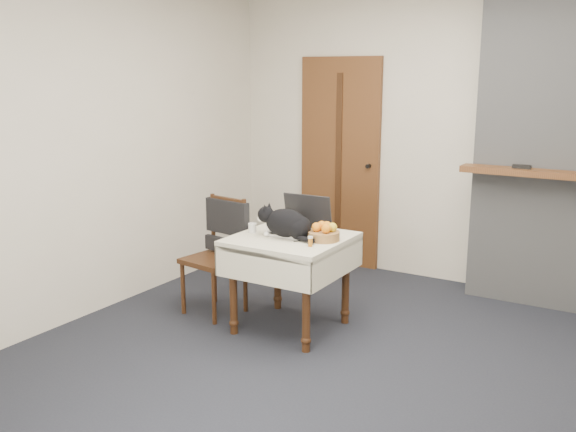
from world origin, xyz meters
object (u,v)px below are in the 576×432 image
object	(u,v)px
door	(340,163)
laptop	(302,225)
pill_bottle	(310,241)
fruit_basket	(324,233)
chair	(222,239)
cream_jar	(252,228)
side_table	(291,252)
cat	(287,224)

from	to	relation	value
door	laptop	world-z (taller)	door
pill_bottle	fruit_basket	xyz separation A→B (m)	(0.00, 0.20, 0.01)
laptop	chair	bearing A→B (deg)	-177.37
pill_bottle	chair	xyz separation A→B (m)	(-0.91, 0.21, -0.16)
door	fruit_basket	xyz separation A→B (m)	(0.70, -1.65, -0.25)
cream_jar	pill_bottle	size ratio (longest dim) A/B	0.99
side_table	cream_jar	distance (m)	0.34
door	chair	distance (m)	1.70
door	laptop	xyz separation A→B (m)	(0.48, -1.57, -0.23)
laptop	pill_bottle	size ratio (longest dim) A/B	5.50
door	chair	bearing A→B (deg)	-97.39
cat	fruit_basket	distance (m)	0.27
side_table	chair	bearing A→B (deg)	175.35
door	laptop	bearing A→B (deg)	-73.01
door	cat	bearing A→B (deg)	-75.47
side_table	pill_bottle	distance (m)	0.33
side_table	chair	world-z (taller)	chair
door	cream_jar	world-z (taller)	door
cream_jar	pill_bottle	bearing A→B (deg)	-11.92
laptop	cream_jar	distance (m)	0.37
chair	pill_bottle	bearing A→B (deg)	-5.12
pill_bottle	chair	world-z (taller)	chair
cream_jar	laptop	bearing A→B (deg)	25.45
door	side_table	distance (m)	1.79
pill_bottle	chair	bearing A→B (deg)	166.86
cat	fruit_basket	xyz separation A→B (m)	(0.26, 0.07, -0.05)
laptop	fruit_basket	bearing A→B (deg)	-21.60
door	pill_bottle	size ratio (longest dim) A/B	28.34
side_table	cream_jar	size ratio (longest dim) A/B	11.14
laptop	chair	world-z (taller)	laptop
cream_jar	fruit_basket	bearing A→B (deg)	8.14
cat	pill_bottle	size ratio (longest dim) A/B	7.03
side_table	door	bearing A→B (deg)	105.04
cat	cream_jar	bearing A→B (deg)	175.40
side_table	cream_jar	bearing A→B (deg)	-172.03
pill_bottle	chair	size ratio (longest dim) A/B	0.08
side_table	cat	size ratio (longest dim) A/B	1.57
fruit_basket	laptop	bearing A→B (deg)	160.79
side_table	laptop	xyz separation A→B (m)	(0.03, 0.11, 0.18)
fruit_basket	side_table	bearing A→B (deg)	-171.66
laptop	fruit_basket	distance (m)	0.24
fruit_basket	chair	xyz separation A→B (m)	(-0.91, 0.02, -0.17)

